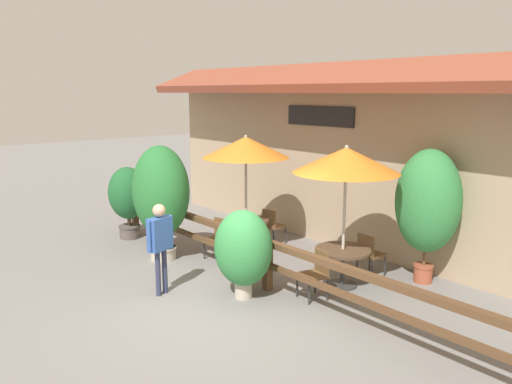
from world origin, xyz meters
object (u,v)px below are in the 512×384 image
(potted_plant_corner_fern, at_px, (243,249))
(chair_near_streetside, at_px, (218,236))
(chair_near_wallside, at_px, (272,225))
(potted_plant_broad_leaf, at_px, (161,193))
(chair_middle_wallside, at_px, (369,253))
(chair_middle_streetside, at_px, (316,272))
(patio_umbrella_near, at_px, (246,147))
(potted_plant_small_flowering, at_px, (428,202))
(pedestrian, at_px, (160,237))
(patio_umbrella_middle, at_px, (346,160))
(dining_table_near, at_px, (246,226))
(potted_plant_tall_tropical, at_px, (128,196))
(dining_table_middle, at_px, (343,256))

(potted_plant_corner_fern, bearing_deg, chair_near_streetside, 154.97)
(chair_near_wallside, relative_size, potted_plant_broad_leaf, 0.35)
(chair_near_streetside, xyz_separation_m, chair_middle_wallside, (2.81, 1.58, 0.00))
(potted_plant_broad_leaf, bearing_deg, chair_middle_streetside, 15.22)
(patio_umbrella_near, distance_m, potted_plant_broad_leaf, 2.08)
(potted_plant_small_flowering, distance_m, pedestrian, 4.91)
(potted_plant_broad_leaf, height_order, potted_plant_corner_fern, potted_plant_broad_leaf)
(patio_umbrella_middle, xyz_separation_m, chair_middle_wallside, (0.01, 0.79, -1.88))
(dining_table_near, xyz_separation_m, potted_plant_corner_fern, (2.02, -1.72, 0.31))
(dining_table_near, distance_m, chair_middle_streetside, 2.96)
(chair_near_streetside, xyz_separation_m, chair_near_wallside, (0.04, 1.55, 0.00))
(patio_umbrella_near, xyz_separation_m, potted_plant_tall_tropical, (-2.64, -1.56, -1.29))
(chair_near_wallside, height_order, pedestrian, pedestrian)
(chair_near_streetside, bearing_deg, dining_table_near, 75.45)
(potted_plant_broad_leaf, bearing_deg, pedestrian, -30.89)
(patio_umbrella_near, xyz_separation_m, chair_middle_streetside, (2.86, -0.78, -1.88))
(dining_table_near, relative_size, chair_near_wallside, 1.21)
(chair_middle_streetside, relative_size, potted_plant_broad_leaf, 0.35)
(dining_table_middle, bearing_deg, pedestrian, -123.63)
(patio_umbrella_near, bearing_deg, dining_table_middle, 0.27)
(chair_middle_wallside, bearing_deg, pedestrian, 65.73)
(patio_umbrella_near, height_order, potted_plant_broad_leaf, patio_umbrella_near)
(dining_table_middle, relative_size, pedestrian, 0.62)
(patio_umbrella_middle, distance_m, chair_middle_wallside, 2.04)
(potted_plant_small_flowering, bearing_deg, chair_near_wallside, -171.33)
(patio_umbrella_near, xyz_separation_m, potted_plant_corner_fern, (2.02, -1.72, -1.47))
(chair_middle_streetside, distance_m, potted_plant_corner_fern, 1.33)
(chair_middle_wallside, height_order, potted_plant_small_flowering, potted_plant_small_flowering)
(chair_middle_streetside, relative_size, potted_plant_corner_fern, 0.54)
(chair_middle_wallside, height_order, potted_plant_tall_tropical, potted_plant_tall_tropical)
(patio_umbrella_near, bearing_deg, dining_table_near, -116.57)
(dining_table_middle, bearing_deg, chair_near_wallside, 164.57)
(patio_umbrella_middle, bearing_deg, patio_umbrella_near, -179.73)
(patio_umbrella_near, relative_size, pedestrian, 1.59)
(patio_umbrella_near, relative_size, dining_table_near, 2.55)
(patio_umbrella_near, distance_m, potted_plant_small_flowering, 3.99)
(pedestrian, bearing_deg, potted_plant_corner_fern, -60.84)
(chair_near_streetside, relative_size, chair_middle_wallside, 1.00)
(patio_umbrella_near, bearing_deg, chair_middle_wallside, 15.98)
(dining_table_near, xyz_separation_m, chair_middle_streetside, (2.86, -0.78, -0.10))
(patio_umbrella_near, height_order, potted_plant_tall_tropical, patio_umbrella_near)
(patio_umbrella_near, xyz_separation_m, potted_plant_broad_leaf, (-0.70, -1.75, -0.90))
(potted_plant_tall_tropical, bearing_deg, chair_middle_wallside, 23.48)
(patio_umbrella_middle, height_order, chair_middle_wallside, patio_umbrella_middle)
(dining_table_near, bearing_deg, chair_middle_wallside, 15.98)
(chair_near_streetside, xyz_separation_m, potted_plant_corner_fern, (2.02, -0.94, 0.41))
(chair_near_wallside, relative_size, potted_plant_corner_fern, 0.54)
(dining_table_near, height_order, chair_near_wallside, chair_near_wallside)
(chair_near_wallside, bearing_deg, patio_umbrella_near, 81.10)
(chair_middle_wallside, distance_m, potted_plant_corner_fern, 2.68)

